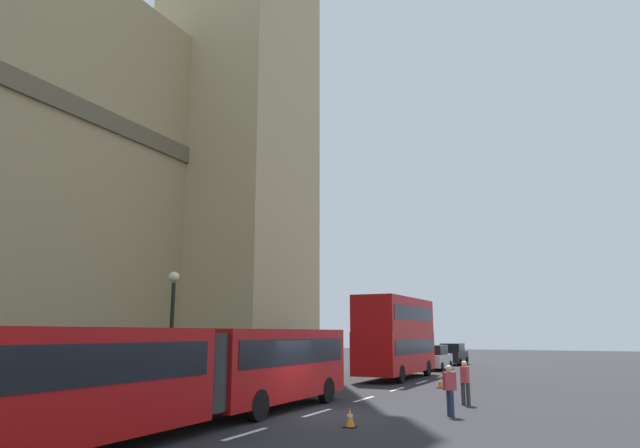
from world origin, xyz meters
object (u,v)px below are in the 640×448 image
Objects in this scene: double_decker_bus at (396,334)px; pedestrian_by_kerb at (465,381)px; traffic_cone_middle at (441,382)px; street_lamp at (172,326)px; articulated_bus at (189,368)px; sedan_trailing at (453,354)px; sedan_lead at (434,358)px; traffic_cone_west at (350,417)px; pedestrian_near_cones at (450,389)px.

pedestrian_by_kerb is at bearing -150.25° from double_decker_bus.
double_decker_bus reaches higher than pedestrian_by_kerb.
street_lamp is (-10.94, 8.32, 2.77)m from traffic_cone_middle.
articulated_bus is 36.78m from sedan_trailing.
pedestrian_by_kerb is (-27.69, -6.45, -0.00)m from sedan_trailing.
sedan_trailing is (7.59, 0.21, 0.00)m from sedan_lead.
articulated_bus is 11.10m from pedestrian_by_kerb.
traffic_cone_west is at bearing -103.52° from street_lamp.
pedestrian_by_kerb is (3.25, 0.12, 0.00)m from pedestrian_near_cones.
sedan_trailing is at bearing 0.19° from articulated_bus.
pedestrian_near_cones is (3.45, -2.25, 0.63)m from traffic_cone_west.
street_lamp reaches higher than articulated_bus.
articulated_bus is 6.49m from street_lamp.
sedan_trailing is at bearing 0.42° from double_decker_bus.
sedan_trailing is (16.62, 0.12, -1.79)m from double_decker_bus.
street_lamp is (-15.67, 4.50, 0.35)m from double_decker_bus.
pedestrian_by_kerb is at bearing -66.99° from street_lamp.
pedestrian_near_cones is 3.25m from pedestrian_by_kerb.
traffic_cone_west is at bearing 162.37° from pedestrian_by_kerb.
articulated_bus is at bearing 145.15° from pedestrian_by_kerb.
articulated_bus is 29.20m from sedan_lead.
sedan_lead is at bearing -10.54° from street_lamp.
traffic_cone_west is (2.39, -4.20, -1.46)m from articulated_bus.
sedan_lead is 2.60× the size of pedestrian_near_cones.
double_decker_bus is 12.88m from pedestrian_by_kerb.
street_lamp reaches higher than sedan_lead.
double_decker_bus is 18.41m from traffic_cone_west.
street_lamp is at bearing 142.76° from traffic_cone_middle.
sedan_lead is 21.05m from pedestrian_by_kerb.
pedestrian_near_cones reaches higher than traffic_cone_middle.
sedan_trailing is at bearing 7.16° from traffic_cone_west.
articulated_bus is 4.04× the size of sedan_trailing.
pedestrian_near_cones is (1.35, -10.95, -2.14)m from street_lamp.
sedan_lead is 0.83× the size of street_lamp.
double_decker_bus is 1.73× the size of street_lamp.
sedan_trailing is 0.83× the size of street_lamp.
sedan_trailing is 31.63m from pedestrian_near_cones.
traffic_cone_west is at bearing -178.31° from traffic_cone_middle.
pedestrian_near_cones is at bearing -47.84° from articulated_bus.
traffic_cone_middle is 0.34× the size of pedestrian_near_cones.
traffic_cone_middle is at bearing 15.36° from pedestrian_near_cones.
street_lamp is 3.12× the size of pedestrian_near_cones.
pedestrian_near_cones is at bearing -155.75° from double_decker_bus.
double_decker_bus is at bearing -179.58° from sedan_trailing.
pedestrian_near_cones is (-23.35, -6.36, -0.00)m from sedan_lead.
sedan_trailing is at bearing 13.11° from pedestrian_by_kerb.
traffic_cone_middle is (15.43, -3.81, -1.46)m from articulated_bus.
street_lamp reaches higher than pedestrian_near_cones.
articulated_bus is 3.37× the size of street_lamp.
street_lamp is (2.09, 8.70, 2.77)m from traffic_cone_west.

